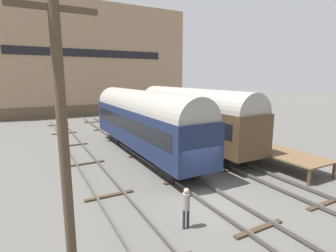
{
  "coord_description": "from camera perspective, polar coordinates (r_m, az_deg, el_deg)",
  "views": [
    {
      "loc": [
        -8.04,
        -9.91,
        6.25
      ],
      "look_at": [
        2.29,
        9.19,
        2.2
      ],
      "focal_mm": 28.0,
      "sensor_mm": 36.0,
      "label": 1
    }
  ],
  "objects": [
    {
      "name": "ground_plane",
      "position": [
        14.21,
        9.91,
        -15.69
      ],
      "size": [
        200.0,
        200.0,
        0.0
      ],
      "primitive_type": "plane",
      "color": "#56544F"
    },
    {
      "name": "track_left",
      "position": [
        12.14,
        -8.45,
        -19.76
      ],
      "size": [
        2.6,
        60.0,
        0.26
      ],
      "color": "#4C4742",
      "rests_on": "ground"
    },
    {
      "name": "person_worker",
      "position": [
        11.32,
        3.98,
        -16.63
      ],
      "size": [
        0.32,
        0.32,
        1.79
      ],
      "color": "#282833",
      "rests_on": "ground"
    },
    {
      "name": "station_platform",
      "position": [
        21.24,
        19.22,
        -4.34
      ],
      "size": [
        2.81,
        10.19,
        1.1
      ],
      "color": "brown",
      "rests_on": "ground"
    },
    {
      "name": "bench",
      "position": [
        22.64,
        16.27,
        -1.76
      ],
      "size": [
        1.4,
        0.4,
        0.91
      ],
      "color": "brown",
      "rests_on": "station_platform"
    },
    {
      "name": "train_car_navy",
      "position": [
        20.98,
        -5.53,
        1.53
      ],
      "size": [
        3.03,
        16.2,
        5.24
      ],
      "color": "black",
      "rests_on": "ground"
    },
    {
      "name": "train_car_brown",
      "position": [
        23.11,
        5.02,
        2.49
      ],
      "size": [
        3.02,
        15.12,
        5.32
      ],
      "color": "black",
      "rests_on": "ground"
    },
    {
      "name": "utility_pole",
      "position": [
        6.46,
        -21.62,
        -5.75
      ],
      "size": [
        1.8,
        0.24,
        8.71
      ],
      "color": "#473828",
      "rests_on": "ground"
    },
    {
      "name": "track_right",
      "position": [
        17.18,
        22.28,
        -11.09
      ],
      "size": [
        2.6,
        60.0,
        0.26
      ],
      "color": "#4C4742",
      "rests_on": "ground"
    },
    {
      "name": "track_middle",
      "position": [
        14.15,
        9.93,
        -15.17
      ],
      "size": [
        2.6,
        60.0,
        0.26
      ],
      "color": "#4C4742",
      "rests_on": "ground"
    },
    {
      "name": "warehouse_building",
      "position": [
        51.51,
        -18.02,
        13.28
      ],
      "size": [
        34.78,
        12.74,
        18.29
      ],
      "color": "brown",
      "rests_on": "ground"
    }
  ]
}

